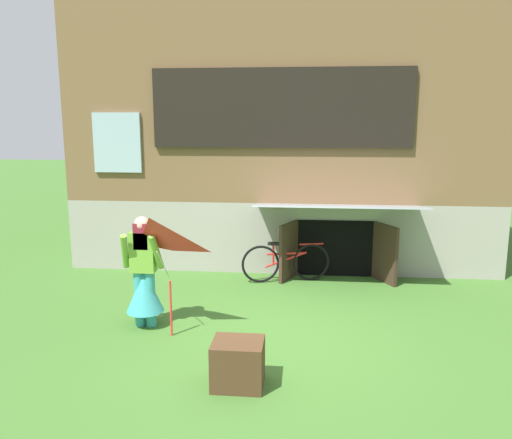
{
  "coord_description": "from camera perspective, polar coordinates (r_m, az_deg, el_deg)",
  "views": [
    {
      "loc": [
        0.46,
        -6.37,
        2.86
      ],
      "look_at": [
        -0.29,
        1.32,
        1.36
      ],
      "focal_mm": 36.09,
      "sensor_mm": 36.0,
      "label": 1
    }
  ],
  "objects": [
    {
      "name": "kite",
      "position": [
        6.67,
        -11.63,
        -3.08
      ],
      "size": [
        0.98,
        0.93,
        1.56
      ],
      "color": "red",
      "rests_on": "ground_plane"
    },
    {
      "name": "person",
      "position": [
        7.37,
        -12.3,
        -6.66
      ],
      "size": [
        0.61,
        0.52,
        1.57
      ],
      "rotation": [
        0.0,
        0.0,
        0.18
      ],
      "color": "teal",
      "rests_on": "ground_plane"
    },
    {
      "name": "log_house",
      "position": [
        11.76,
        3.39,
        9.23
      ],
      "size": [
        8.19,
        5.88,
        5.02
      ],
      "color": "#9E998E",
      "rests_on": "ground_plane"
    },
    {
      "name": "wooden_crate",
      "position": [
        5.81,
        -2.01,
        -15.66
      ],
      "size": [
        0.56,
        0.47,
        0.51
      ],
      "primitive_type": "cube",
      "color": "#4C331E",
      "rests_on": "ground_plane"
    },
    {
      "name": "ground_plane",
      "position": [
        6.99,
        1.36,
        -13.18
      ],
      "size": [
        60.0,
        60.0,
        0.0
      ],
      "primitive_type": "plane",
      "color": "#3D6B28"
    },
    {
      "name": "bicycle_red",
      "position": [
        9.26,
        3.32,
        -4.75
      ],
      "size": [
        1.57,
        0.43,
        0.73
      ],
      "rotation": [
        0.0,
        0.0,
        0.24
      ],
      "color": "black",
      "rests_on": "ground_plane"
    }
  ]
}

